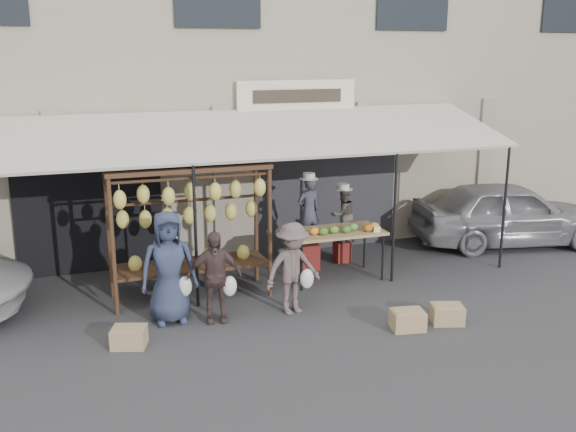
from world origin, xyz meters
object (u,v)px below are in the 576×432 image
object	(u,v)px
vendor_left	(309,211)
crate_near_a	(408,320)
produce_table	(336,232)
sedan	(509,213)
banana_rack	(189,206)
customer_right	(293,268)
crate_near_b	(447,314)
vendor_right	(343,215)
customer_left	(169,267)
crate_far	(129,337)
customer_mid	(214,277)

from	to	relation	value
vendor_left	crate_near_a	distance (m)	3.20
produce_table	vendor_left	distance (m)	0.78
crate_near_a	sedan	bearing A→B (deg)	36.90
banana_rack	customer_right	size ratio (longest dim) A/B	1.79
crate_near_b	banana_rack	bearing A→B (deg)	146.14
vendor_right	produce_table	bearing A→B (deg)	51.47
banana_rack	vendor_left	size ratio (longest dim) A/B	2.04
produce_table	vendor_left	size ratio (longest dim) A/B	1.33
customer_left	produce_table	bearing A→B (deg)	16.37
vendor_right	crate_near_b	world-z (taller)	vendor_right
banana_rack	crate_near_a	world-z (taller)	banana_rack
produce_table	crate_near_b	world-z (taller)	produce_table
produce_table	crate_far	bearing A→B (deg)	-157.52
vendor_right	crate_near_a	distance (m)	3.34
vendor_left	customer_left	bearing A→B (deg)	18.75
sedan	customer_mid	bearing A→B (deg)	117.12
vendor_right	crate_near_a	size ratio (longest dim) A/B	2.25
banana_rack	produce_table	bearing A→B (deg)	0.52
customer_left	customer_right	distance (m)	1.89
customer_right	produce_table	bearing A→B (deg)	32.33
customer_left	customer_right	xyz separation A→B (m)	(1.86, -0.29, -0.13)
customer_mid	crate_far	size ratio (longest dim) A/B	3.06
crate_far	crate_near_a	bearing A→B (deg)	-10.92
produce_table	customer_mid	distance (m)	2.70
banana_rack	crate_near_b	size ratio (longest dim) A/B	5.56
produce_table	customer_mid	bearing A→B (deg)	-155.92
customer_right	sedan	world-z (taller)	customer_right
banana_rack	vendor_left	bearing A→B (deg)	16.99
vendor_left	crate_near_b	size ratio (longest dim) A/B	2.72
vendor_left	customer_mid	world-z (taller)	vendor_left
customer_right	customer_left	bearing A→B (deg)	159.97
customer_left	crate_near_b	world-z (taller)	customer_left
customer_left	crate_near_a	size ratio (longest dim) A/B	3.62
crate_far	sedan	world-z (taller)	sedan
vendor_right	customer_right	xyz separation A→B (m)	(-1.76, -2.07, -0.21)
vendor_right	sedan	world-z (taller)	vendor_right
vendor_right	customer_right	size ratio (longest dim) A/B	0.74
crate_far	vendor_right	bearing A→B (deg)	29.73
banana_rack	crate_near_b	world-z (taller)	banana_rack
crate_near_a	crate_far	xyz separation A→B (m)	(-3.94, 0.76, -0.00)
crate_near_a	banana_rack	bearing A→B (deg)	140.08
vendor_right	customer_left	world-z (taller)	customer_left
crate_near_b	crate_far	size ratio (longest dim) A/B	1.01
produce_table	crate_near_a	bearing A→B (deg)	-86.26
customer_right	sedan	bearing A→B (deg)	8.38
banana_rack	crate_near_a	distance (m)	3.86
banana_rack	vendor_right	xyz separation A→B (m)	(3.13, 0.92, -0.62)
banana_rack	customer_mid	world-z (taller)	banana_rack
vendor_left	customer_mid	xyz separation A→B (m)	(-2.20, -1.79, -0.42)
banana_rack	vendor_right	size ratio (longest dim) A/B	2.43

